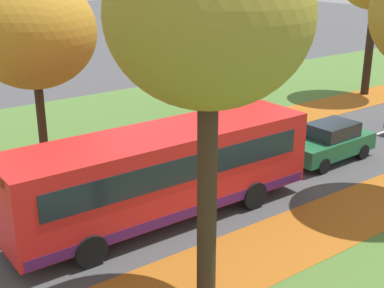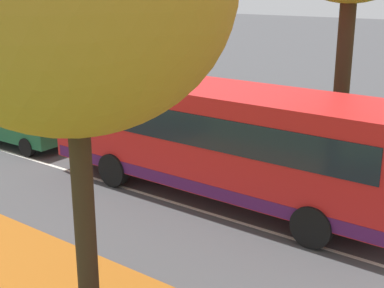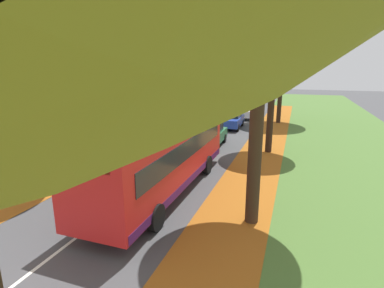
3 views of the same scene
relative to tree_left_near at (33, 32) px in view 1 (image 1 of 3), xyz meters
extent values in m
cube|color=#476B2D|center=(-4.17, 11.74, -5.50)|extent=(12.00, 90.00, 0.01)
cube|color=#9E5619|center=(0.43, 5.74, -5.49)|extent=(2.80, 60.00, 0.00)
cube|color=#9E5619|center=(9.63, 5.74, -5.49)|extent=(2.80, 60.00, 0.00)
cube|color=silver|center=(5.03, 11.74, -5.50)|extent=(0.12, 80.00, 0.01)
cylinder|color=#382619|center=(0.00, 0.00, -3.62)|extent=(0.34, 0.34, 3.77)
ellipsoid|color=#AD7A23|center=(0.00, 0.00, 0.02)|extent=(4.67, 4.67, 4.21)
cylinder|color=#422D1E|center=(-0.33, 10.27, -3.69)|extent=(0.33, 0.33, 3.62)
ellipsoid|color=#AD7A23|center=(-0.33, 10.27, -0.08)|extent=(4.82, 4.82, 4.33)
cylinder|color=black|center=(-0.22, 20.77, -2.79)|extent=(0.49, 0.49, 5.43)
cylinder|color=#382619|center=(10.34, 0.03, -2.84)|extent=(0.48, 0.48, 5.32)
ellipsoid|color=olive|center=(10.34, 0.03, 1.50)|extent=(4.49, 4.49, 4.04)
cube|color=red|center=(6.15, 1.56, -3.77)|extent=(2.57, 10.42, 2.50)
cube|color=#19232D|center=(6.11, -3.58, -3.42)|extent=(2.30, 0.12, 1.30)
cube|color=#19232D|center=(6.15, 1.56, -3.37)|extent=(2.60, 9.17, 0.80)
cube|color=#4C1951|center=(6.15, 1.56, -4.84)|extent=(2.59, 10.21, 0.32)
cylinder|color=black|center=(7.31, -1.67, -5.02)|extent=(0.31, 0.96, 0.96)
cylinder|color=black|center=(4.94, -1.66, -5.02)|extent=(0.31, 0.96, 0.96)
cylinder|color=black|center=(7.35, 4.41, -5.02)|extent=(0.31, 0.96, 0.96)
cylinder|color=black|center=(4.98, 4.43, -5.02)|extent=(0.31, 0.96, 0.96)
cube|color=#1E6038|center=(5.92, 9.99, -4.83)|extent=(1.82, 4.25, 0.70)
cube|color=#19232D|center=(5.91, 10.14, -4.18)|extent=(1.50, 2.06, 0.60)
cylinder|color=black|center=(6.73, 8.71, -5.18)|extent=(0.24, 0.65, 0.64)
cylinder|color=black|center=(5.17, 8.67, -5.18)|extent=(0.24, 0.65, 0.64)
cylinder|color=black|center=(6.66, 11.31, -5.18)|extent=(0.24, 0.65, 0.64)
cylinder|color=black|center=(5.10, 11.27, -5.18)|extent=(0.24, 0.65, 0.64)
camera|label=1|loc=(19.36, -7.10, 2.70)|focal=50.00mm
camera|label=2|loc=(-5.10, -5.94, 0.02)|focal=50.00mm
camera|label=3|loc=(11.56, -10.06, -0.03)|focal=28.00mm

